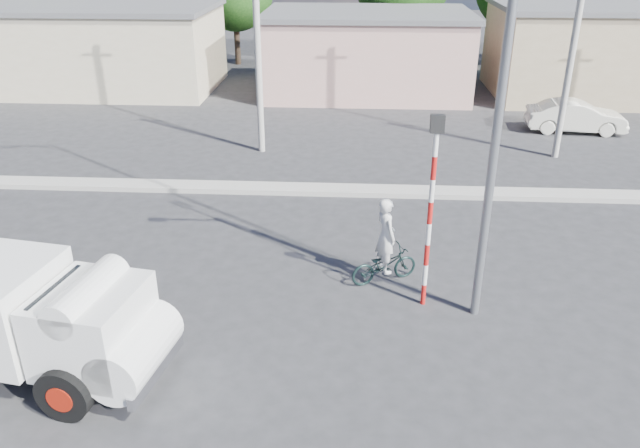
# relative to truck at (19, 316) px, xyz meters

# --- Properties ---
(ground_plane) EXTENTS (120.00, 120.00, 0.00)m
(ground_plane) POSITION_rel_truck_xyz_m (4.46, 1.36, -1.25)
(ground_plane) COLOR #2B2C2E
(ground_plane) RESTS_ON ground
(median) EXTENTS (40.00, 0.80, 0.16)m
(median) POSITION_rel_truck_xyz_m (4.46, 9.36, -1.17)
(median) COLOR #99968E
(median) RESTS_ON ground
(truck) EXTENTS (5.72, 2.87, 2.26)m
(truck) POSITION_rel_truck_xyz_m (0.00, 0.00, 0.00)
(truck) COLOR black
(truck) RESTS_ON ground
(bicycle) EXTENTS (1.76, 1.23, 0.88)m
(bicycle) POSITION_rel_truck_xyz_m (6.80, 3.82, -0.81)
(bicycle) COLOR black
(bicycle) RESTS_ON ground
(cyclist) EXTENTS (0.68, 0.79, 1.84)m
(cyclist) POSITION_rel_truck_xyz_m (6.80, 3.82, -0.33)
(cyclist) COLOR silver
(cyclist) RESTS_ON ground
(car_cream) EXTENTS (4.04, 1.68, 1.30)m
(car_cream) POSITION_rel_truck_xyz_m (15.12, 16.66, -0.60)
(car_cream) COLOR silver
(car_cream) RESTS_ON ground
(traffic_pole) EXTENTS (0.28, 0.18, 4.36)m
(traffic_pole) POSITION_rel_truck_xyz_m (7.66, 2.86, 1.34)
(traffic_pole) COLOR red
(traffic_pole) RESTS_ON ground
(streetlight) EXTENTS (2.34, 0.22, 9.00)m
(streetlight) POSITION_rel_truck_xyz_m (8.60, 2.56, 3.71)
(streetlight) COLOR slate
(streetlight) RESTS_ON ground
(building_row) EXTENTS (37.80, 7.30, 4.44)m
(building_row) POSITION_rel_truck_xyz_m (5.56, 23.36, 0.88)
(building_row) COLOR #C2B493
(building_row) RESTS_ON ground
(utility_poles) EXTENTS (35.40, 0.24, 8.00)m
(utility_poles) POSITION_rel_truck_xyz_m (7.71, 13.36, 2.82)
(utility_poles) COLOR #99968E
(utility_poles) RESTS_ON ground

